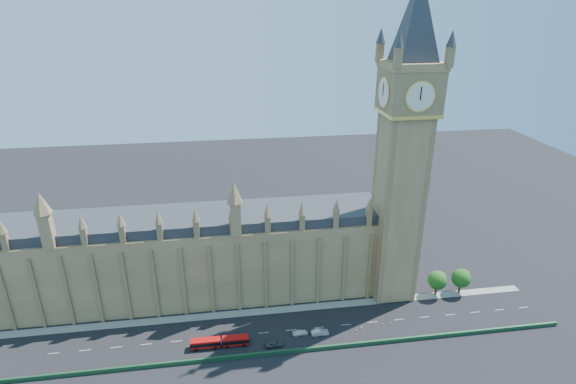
{
  "coord_description": "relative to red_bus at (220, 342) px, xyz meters",
  "views": [
    {
      "loc": [
        -11.79,
        -101.5,
        85.44
      ],
      "look_at": [
        4.48,
        10.0,
        38.47
      ],
      "focal_mm": 28.0,
      "sensor_mm": 36.0,
      "label": 1
    }
  ],
  "objects": [
    {
      "name": "cone_c",
      "position": [
        46.46,
        2.02,
        -1.09
      ],
      "size": [
        0.51,
        0.51,
        0.62
      ],
      "rotation": [
        0.0,
        0.0,
        0.41
      ],
      "color": "black",
      "rests_on": "ground"
    },
    {
      "name": "car_white",
      "position": [
        22.29,
        1.53,
        -0.77
      ],
      "size": [
        4.43,
        2.09,
        1.25
      ],
      "primitive_type": "imported",
      "rotation": [
        0.0,
        0.0,
        1.65
      ],
      "color": "white",
      "rests_on": "ground"
    },
    {
      "name": "car_grey",
      "position": [
        14.39,
        -2.12,
        -0.58
      ],
      "size": [
        4.9,
        2.18,
        1.64
      ],
      "primitive_type": "imported",
      "rotation": [
        0.0,
        0.0,
        1.62
      ],
      "color": "#43474C",
      "rests_on": "ground"
    },
    {
      "name": "bridge_parapet",
      "position": [
        16.16,
        -5.31,
        -0.79
      ],
      "size": [
        160.0,
        0.6,
        1.2
      ],
      "primitive_type": "cube",
      "color": "#1E4C2D",
      "rests_on": "ground"
    },
    {
      "name": "kerb_north",
      "position": [
        16.16,
        13.19,
        -1.31
      ],
      "size": [
        160.0,
        3.0,
        0.16
      ],
      "primitive_type": "cube",
      "color": "gray",
      "rests_on": "ground"
    },
    {
      "name": "ground",
      "position": [
        16.16,
        3.69,
        -1.39
      ],
      "size": [
        400.0,
        400.0,
        0.0
      ],
      "primitive_type": "plane",
      "color": "black",
      "rests_on": "ground"
    },
    {
      "name": "cone_b",
      "position": [
        49.01,
        2.12,
        -1.09
      ],
      "size": [
        0.49,
        0.49,
        0.62
      ],
      "rotation": [
        0.0,
        0.0,
        -0.32
      ],
      "color": "black",
      "rests_on": "ground"
    },
    {
      "name": "red_bus",
      "position": [
        0.0,
        0.0,
        0.0
      ],
      "size": [
        15.61,
        2.62,
        2.65
      ],
      "rotation": [
        0.0,
        0.0,
        -0.01
      ],
      "color": "red",
      "rests_on": "ground"
    },
    {
      "name": "cone_d",
      "position": [
        40.13,
        1.57,
        -1.09
      ],
      "size": [
        0.51,
        0.51,
        0.63
      ],
      "rotation": [
        0.0,
        0.0,
        0.37
      ],
      "color": "black",
      "rests_on": "ground"
    },
    {
      "name": "tree_east_near",
      "position": [
        68.39,
        13.78,
        4.25
      ],
      "size": [
        6.0,
        6.0,
        8.5
      ],
      "color": "#382619",
      "rests_on": "ground"
    },
    {
      "name": "elizabeth_tower",
      "position": [
        54.16,
        17.68,
        53.16
      ],
      "size": [
        20.59,
        20.59,
        105.0
      ],
      "color": "olive",
      "rests_on": "ground"
    },
    {
      "name": "palace_westminster",
      "position": [
        -8.84,
        25.69,
        12.47
      ],
      "size": [
        120.0,
        20.0,
        28.0
      ],
      "color": "olive",
      "rests_on": "ground"
    },
    {
      "name": "tree_east_far",
      "position": [
        76.39,
        13.78,
        4.25
      ],
      "size": [
        6.0,
        6.0,
        8.5
      ],
      "color": "#382619",
      "rests_on": "ground"
    },
    {
      "name": "cone_a",
      "position": [
        38.35,
        0.46,
        -1.07
      ],
      "size": [
        0.49,
        0.49,
        0.67
      ],
      "rotation": [
        0.0,
        0.0,
        -0.19
      ],
      "color": "black",
      "rests_on": "ground"
    },
    {
      "name": "car_silver",
      "position": [
        27.83,
        0.7,
        -0.59
      ],
      "size": [
        4.9,
        1.75,
        1.61
      ],
      "primitive_type": "imported",
      "rotation": [
        0.0,
        0.0,
        1.58
      ],
      "color": "#B6B8BE",
      "rests_on": "ground"
    }
  ]
}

